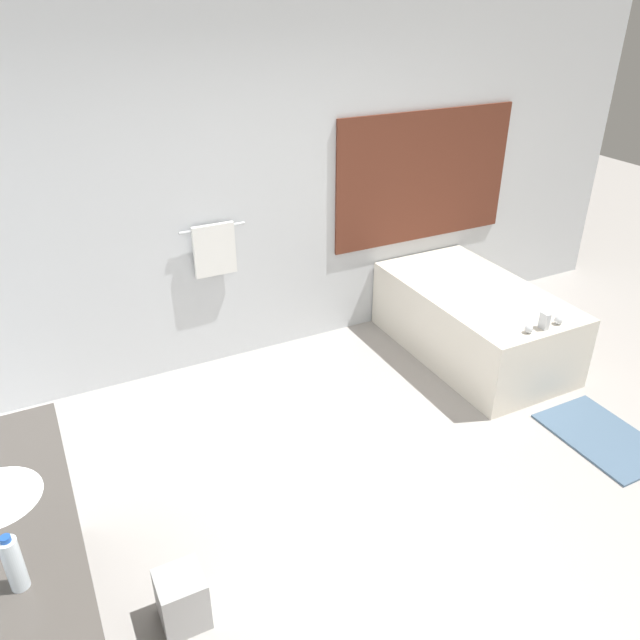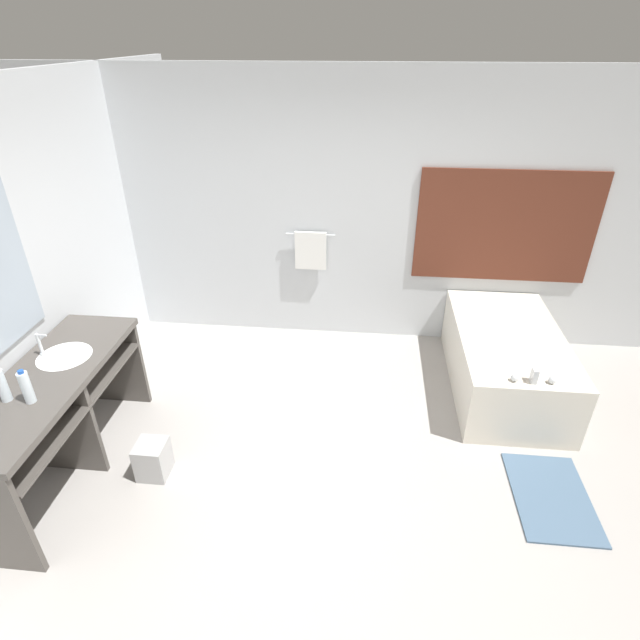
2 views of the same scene
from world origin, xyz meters
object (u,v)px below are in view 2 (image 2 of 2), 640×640
object	(u,v)px
water_bottle_2	(2,385)
waste_bin	(153,459)
bathtub	(506,358)
water_bottle_1	(26,387)

from	to	relation	value
water_bottle_2	waste_bin	bearing A→B (deg)	19.47
bathtub	water_bottle_2	xyz separation A→B (m)	(-3.58, -1.64, 0.66)
bathtub	waste_bin	bearing A→B (deg)	-154.13
water_bottle_1	waste_bin	world-z (taller)	water_bottle_1
water_bottle_1	water_bottle_2	size ratio (longest dim) A/B	0.98
water_bottle_2	water_bottle_1	bearing A→B (deg)	0.11
water_bottle_2	waste_bin	distance (m)	1.15
bathtub	waste_bin	world-z (taller)	bathtub
water_bottle_1	water_bottle_2	xyz separation A→B (m)	(-0.16, -0.00, 0.00)
waste_bin	water_bottle_1	bearing A→B (deg)	-155.64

